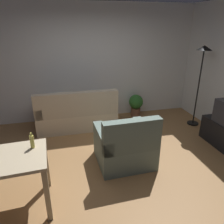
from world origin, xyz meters
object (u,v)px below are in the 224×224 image
potted_plant (136,104)px  bottle_squat (32,141)px  couch (77,115)px  armchair (125,146)px  torchiere_lamp (202,64)px

potted_plant → bottle_squat: bottle_squat is taller
couch → armchair: same height
couch → potted_plant: bearing=-168.4°
couch → bottle_squat: bottle_squat is taller
potted_plant → bottle_squat: size_ratio=2.74×
couch → armchair: 1.73m
armchair → couch: bearing=-69.0°
couch → potted_plant: 1.56m
armchair → bottle_squat: size_ratio=4.43×
potted_plant → bottle_squat: 3.28m
torchiere_lamp → potted_plant: size_ratio=3.18×
armchair → torchiere_lamp: bearing=-152.9°
couch → torchiere_lamp: bearing=170.0°
armchair → potted_plant: bearing=-116.0°
potted_plant → bottle_squat: bearing=-133.6°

